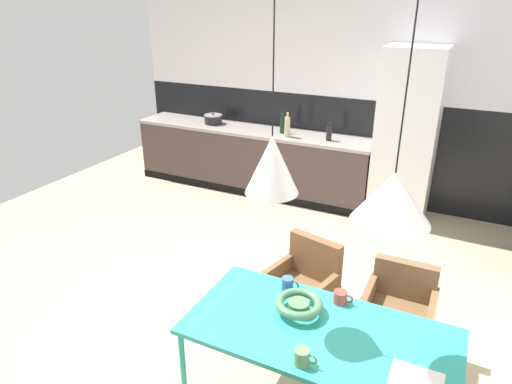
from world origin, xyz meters
TOP-DOWN VIEW (x-y plane):
  - ground_plane at (0.00, 0.00)m, footprint 7.89×7.89m
  - back_wall_splashback_dark at (0.00, 2.91)m, footprint 6.07×0.12m
  - back_wall_panel_upper at (0.00, 2.91)m, footprint 6.07×0.12m
  - kitchen_counter at (-1.19, 2.55)m, footprint 3.41×0.63m
  - refrigerator_column at (0.85, 2.55)m, footprint 0.67×0.60m
  - dining_table at (0.94, -0.78)m, footprint 1.56×0.77m
  - armchair_facing_counter at (1.28, 0.07)m, footprint 0.49×0.47m
  - armchair_head_of_table at (0.55, 0.07)m, footprint 0.58×0.57m
  - fruit_bowl at (0.77, -0.69)m, footprint 0.29×0.29m
  - open_book at (1.50, -0.94)m, footprint 0.26×0.22m
  - mug_short_terracotta at (0.94, -1.08)m, footprint 0.13×0.08m
  - mug_glass_clear at (0.97, -0.48)m, footprint 0.13×0.09m
  - mug_tall_blue at (0.62, -0.51)m, footprint 0.12×0.08m
  - cooking_pot at (-1.80, 2.56)m, footprint 0.26×0.26m
  - bottle_oil_tall at (-0.73, 2.54)m, footprint 0.06×0.06m
  - bottle_vinegar_dark at (-0.60, 2.41)m, footprint 0.07×0.07m
  - bottle_spice_small at (-0.07, 2.48)m, footprint 0.07×0.07m
  - pendant_lamp_over_table_near at (0.63, -0.80)m, footprint 0.29×0.29m
  - pendant_lamp_over_table_far at (1.25, -0.81)m, footprint 0.38×0.38m

SIDE VIEW (x-z plane):
  - ground_plane at x=0.00m, z-range 0.00..0.00m
  - kitchen_counter at x=-1.19m, z-range 0.00..0.88m
  - armchair_head_of_table at x=0.55m, z-range 0.10..0.88m
  - armchair_facing_counter at x=1.28m, z-range 0.12..0.87m
  - back_wall_splashback_dark at x=0.00m, z-range 0.00..1.35m
  - dining_table at x=0.94m, z-range 0.32..1.07m
  - open_book at x=1.50m, z-range 0.74..0.76m
  - mug_glass_clear at x=0.97m, z-range 0.74..0.82m
  - mug_short_terracotta at x=0.94m, z-range 0.74..0.84m
  - mug_tall_blue at x=0.62m, z-range 0.74..0.84m
  - fruit_bowl at x=0.77m, z-range 0.76..0.85m
  - cooking_pot at x=-1.80m, z-range 0.87..1.02m
  - bottle_spice_small at x=-0.07m, z-range 0.86..1.10m
  - bottle_oil_tall at x=-0.73m, z-range 0.85..1.13m
  - bottle_vinegar_dark at x=-0.60m, z-range 0.86..1.17m
  - refrigerator_column at x=0.85m, z-range 0.00..2.05m
  - pendant_lamp_over_table_far at x=1.25m, z-range 1.09..2.22m
  - pendant_lamp_over_table_near at x=0.63m, z-range 1.17..2.27m
  - back_wall_panel_upper at x=0.00m, z-range 1.35..2.71m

